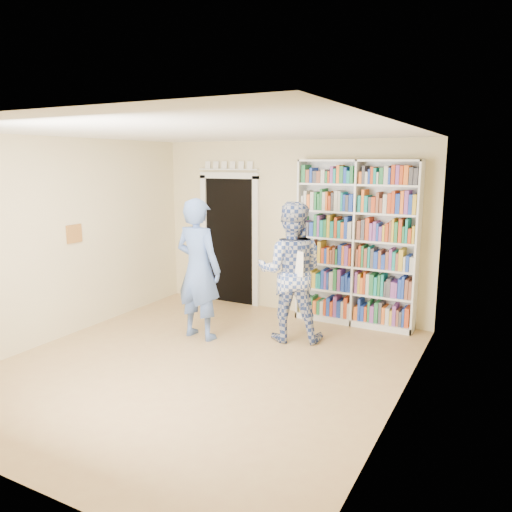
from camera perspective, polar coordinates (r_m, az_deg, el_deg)
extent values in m
plane|color=#AC8053|center=(6.11, -6.07, -12.27)|extent=(5.00, 5.00, 0.00)
plane|color=white|center=(5.63, -6.63, 13.93)|extent=(5.00, 5.00, 0.00)
plane|color=beige|center=(7.88, 3.93, 3.24)|extent=(4.50, 0.00, 4.50)
plane|color=beige|center=(7.21, -21.32, 1.80)|extent=(0.00, 5.00, 5.00)
plane|color=beige|center=(4.84, 16.30, -2.01)|extent=(0.00, 5.00, 5.00)
cube|color=white|center=(7.37, 11.37, 1.37)|extent=(1.75, 0.33, 2.41)
cube|color=white|center=(7.37, 11.37, 1.37)|extent=(0.03, 0.33, 2.41)
cube|color=black|center=(8.41, -3.00, 1.67)|extent=(0.90, 0.03, 2.10)
cube|color=silver|center=(8.66, -5.90, 1.89)|extent=(0.10, 0.06, 2.20)
cube|color=silver|center=(8.16, -0.04, 1.39)|extent=(0.10, 0.06, 2.20)
cube|color=silver|center=(8.29, -3.13, 9.17)|extent=(1.10, 0.06, 0.10)
cube|color=silver|center=(8.28, -3.17, 9.86)|extent=(1.10, 0.08, 0.02)
cube|color=brown|center=(7.32, -20.06, 2.41)|extent=(0.03, 0.25, 0.25)
imported|color=#506EB1|center=(6.74, -6.60, -1.51)|extent=(0.73, 0.52, 1.91)
imported|color=#2E448C|center=(6.65, 3.98, -1.82)|extent=(1.10, 0.97, 1.87)
cube|color=white|center=(6.36, 4.58, -0.87)|extent=(0.23, 0.06, 0.33)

